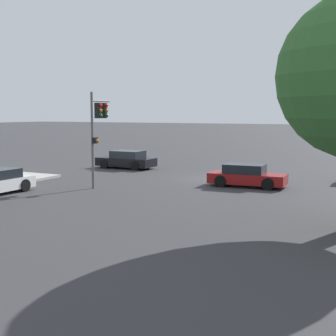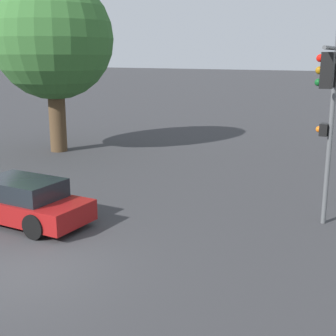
% 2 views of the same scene
% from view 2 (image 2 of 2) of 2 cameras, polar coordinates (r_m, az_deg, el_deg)
% --- Properties ---
extents(ground_plane, '(300.00, 300.00, 0.00)m').
position_cam_2_polar(ground_plane, '(11.59, -17.12, -11.79)').
color(ground_plane, '#333335').
extents(street_tree, '(5.99, 5.99, 8.66)m').
position_cam_2_polar(street_tree, '(24.59, -13.84, 14.98)').
color(street_tree, '#4C3823').
rests_on(street_tree, ground_plane).
extents(traffic_signal, '(0.67, 2.17, 5.53)m').
position_cam_2_polar(traffic_signal, '(13.33, 18.96, 8.59)').
color(traffic_signal, '#515456').
rests_on(traffic_signal, ground_plane).
extents(crossing_car_2, '(4.57, 2.00, 1.33)m').
position_cam_2_polar(crossing_car_2, '(14.57, -17.60, -3.87)').
color(crossing_car_2, maroon).
rests_on(crossing_car_2, ground_plane).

